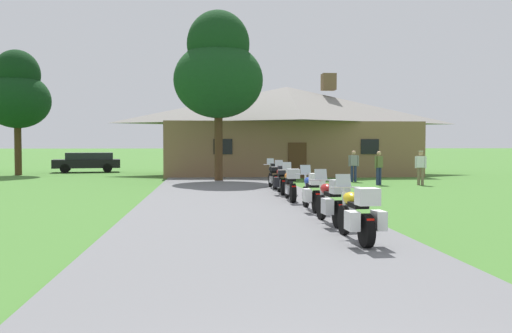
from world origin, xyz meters
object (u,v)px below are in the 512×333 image
Objects in this scene: motorcycle_red_second_in_row at (333,202)px; motorcycle_yellow_nearest_to_camera at (358,215)px; tree_left_far at (17,93)px; tree_by_lodge_front at (218,70)px; parked_black_suv_far_left at (88,161)px; motorcycle_blue_third_in_row at (313,192)px; bystander_white_shirt_beside_signpost at (421,166)px; motorcycle_orange_fourth_in_row at (291,184)px; motorcycle_black_farthest_in_row at (273,176)px; bystander_olive_shirt_by_tree at (379,166)px; motorcycle_red_fifth_in_row at (282,180)px; bystander_gray_shirt_near_lodge at (354,164)px.

motorcycle_yellow_nearest_to_camera is at bearing -95.53° from motorcycle_red_second_in_row.
tree_by_lodge_front is at bearing -29.36° from tree_left_far.
parked_black_suv_far_left is (3.68, 3.33, -4.52)m from tree_left_far.
motorcycle_blue_third_in_row is 26.34m from tree_left_far.
motorcycle_yellow_nearest_to_camera is 31.65m from parked_black_suv_far_left.
bystander_white_shirt_beside_signpost reaches higher than motorcycle_red_second_in_row.
bystander_white_shirt_beside_signpost is at bearing -137.15° from parked_black_suv_far_left.
motorcycle_orange_fourth_in_row is 0.26× the size of tree_left_far.
bystander_olive_shirt_by_tree reaches higher than motorcycle_black_farthest_in_row.
motorcycle_blue_third_in_row is at bearing 84.40° from motorcycle_red_second_in_row.
motorcycle_blue_third_in_row is at bearing -87.10° from motorcycle_red_fifth_in_row.
tree_left_far is (-15.09, 26.18, 4.69)m from motorcycle_yellow_nearest_to_camera.
bystander_white_shirt_beside_signpost is at bearing 44.64° from motorcycle_orange_fourth_in_row.
bystander_olive_shirt_by_tree is (5.55, 7.62, 0.31)m from motorcycle_orange_fourth_in_row.
motorcycle_black_farthest_in_row is at bearing 89.81° from motorcycle_orange_fourth_in_row.
tree_by_lodge_front is (-2.31, 18.99, 5.36)m from motorcycle_yellow_nearest_to_camera.
bystander_white_shirt_beside_signpost reaches higher than motorcycle_black_farthest_in_row.
motorcycle_red_fifth_in_row is 1.24× the size of bystander_white_shirt_beside_signpost.
motorcycle_yellow_nearest_to_camera and motorcycle_orange_fourth_in_row have the same top height.
tree_left_far is 6.71m from parked_black_suv_far_left.
motorcycle_blue_third_in_row and motorcycle_black_farthest_in_row have the same top height.
motorcycle_blue_third_in_row is 12.60m from bystander_white_shirt_beside_signpost.
bystander_olive_shirt_by_tree is at bearing 63.55° from motorcycle_red_second_in_row.
bystander_olive_shirt_by_tree is at bearing -158.49° from bystander_white_shirt_beside_signpost.
motorcycle_red_fifth_in_row is at bearing 90.04° from motorcycle_blue_third_in_row.
motorcycle_black_farthest_in_row is (-0.14, 8.16, 0.01)m from motorcycle_blue_third_in_row.
bystander_white_shirt_beside_signpost is 2.03m from bystander_olive_shirt_by_tree.
tree_by_lodge_front reaches higher than tree_left_far.
bystander_white_shirt_beside_signpost reaches higher than motorcycle_yellow_nearest_to_camera.
tree_by_lodge_front reaches higher than bystander_gray_shirt_near_lodge.
bystander_white_shirt_beside_signpost is at bearing 13.58° from motorcycle_black_farthest_in_row.
tree_by_lodge_front reaches higher than motorcycle_black_farthest_in_row.
tree_by_lodge_front is at bearing -53.47° from bystander_olive_shirt_by_tree.
bystander_white_shirt_beside_signpost is at bearing -25.52° from tree_left_far.
parked_black_suv_far_left is (-11.47, 27.10, 0.17)m from motorcycle_red_second_in_row.
tree_by_lodge_front is 14.86m from parked_black_suv_far_left.
motorcycle_red_fifth_in_row is at bearing 64.70° from bystander_gray_shirt_near_lodge.
motorcycle_black_farthest_in_row is 0.43× the size of parked_black_suv_far_left.
motorcycle_red_fifth_in_row is 8.92m from bystander_white_shirt_beside_signpost.
motorcycle_blue_third_in_row is 1.00× the size of motorcycle_black_farthest_in_row.
motorcycle_red_second_in_row is at bearing -88.11° from motorcycle_red_fifth_in_row.
motorcycle_red_fifth_in_row is 22.07m from parked_black_suv_far_left.
tree_left_far is (-15.05, 15.58, 4.69)m from motorcycle_red_fifth_in_row.
motorcycle_red_second_in_row is 1.25× the size of bystander_olive_shirt_by_tree.
motorcycle_blue_third_in_row and motorcycle_red_fifth_in_row have the same top height.
motorcycle_yellow_nearest_to_camera is 1.00× the size of motorcycle_black_farthest_in_row.
tree_left_far is at bearing -57.51° from bystander_olive_shirt_by_tree.
motorcycle_red_fifth_in_row is at bearing -117.91° from bystander_white_shirt_beside_signpost.
motorcycle_black_farthest_in_row is 1.24× the size of bystander_white_shirt_beside_signpost.
bystander_white_shirt_beside_signpost is at bearing 56.01° from motorcycle_red_second_in_row.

